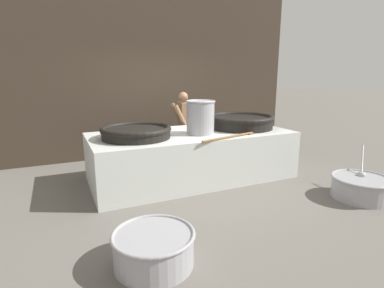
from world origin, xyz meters
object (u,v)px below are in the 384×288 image
giant_wok_far (240,121)px  prep_bowl_vegetables (361,186)px  giant_wok_near (136,132)px  prep_bowl_meat (154,247)px  stock_pot (200,117)px  cook (183,124)px

giant_wok_far → prep_bowl_vegetables: giant_wok_far is taller
giant_wok_near → giant_wok_far: bearing=3.0°
prep_bowl_meat → giant_wok_near: bearing=79.2°
giant_wok_near → stock_pot: stock_pot is taller
giant_wok_far → stock_pot: bearing=-166.9°
stock_pot → prep_bowl_vegetables: 2.75m
giant_wok_near → stock_pot: 1.13m
giant_wok_near → prep_bowl_vegetables: (2.97, -1.89, -0.76)m
giant_wok_near → stock_pot: size_ratio=1.97×
cook → prep_bowl_vegetables: size_ratio=1.52×
stock_pot → cook: size_ratio=0.39×
giant_wok_near → prep_bowl_meat: bearing=-100.8°
cook → prep_bowl_meat: cook is taller
prep_bowl_vegetables → stock_pot: bearing=136.4°
giant_wok_near → stock_pot: bearing=-6.1°
giant_wok_near → prep_bowl_meat: (-0.41, -2.16, -0.76)m
giant_wok_near → cook: size_ratio=0.76×
giant_wok_far → prep_bowl_meat: 3.46m
stock_pot → prep_bowl_vegetables: stock_pot is taller
prep_bowl_meat → cook: bearing=62.4°
prep_bowl_vegetables → cook: bearing=118.4°
giant_wok_far → stock_pot: 1.02m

